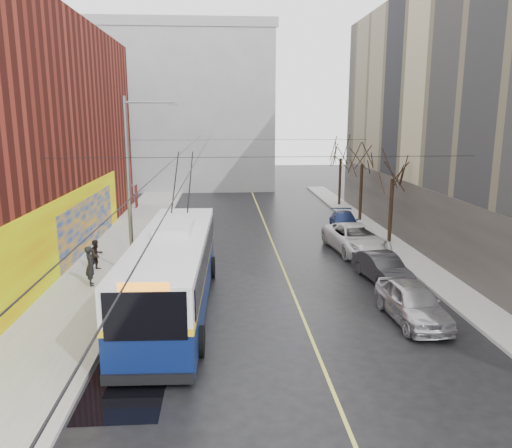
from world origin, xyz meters
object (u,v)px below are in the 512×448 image
(tree_near, at_px, (393,167))
(pedestrian_b, at_px, (97,255))
(parked_car_b, at_px, (382,268))
(parked_car_a, at_px, (412,302))
(parked_car_c, at_px, (356,239))
(pedestrian_a, at_px, (90,266))
(parked_car_d, at_px, (344,222))
(tree_mid, at_px, (363,154))
(streetlight_pole, at_px, (132,183))
(tree_far, at_px, (341,150))
(trolleybus, at_px, (173,270))
(following_car, at_px, (195,230))

(tree_near, distance_m, pedestrian_b, 18.47)
(parked_car_b, bearing_deg, tree_near, 60.14)
(tree_near, bearing_deg, parked_car_a, -104.58)
(tree_near, height_order, pedestrian_b, tree_near)
(tree_near, distance_m, parked_car_c, 5.28)
(pedestrian_a, bearing_deg, tree_near, -87.46)
(tree_near, height_order, parked_car_d, tree_near)
(tree_near, distance_m, tree_mid, 7.01)
(streetlight_pole, distance_m, pedestrian_b, 4.59)
(parked_car_d, height_order, pedestrian_a, pedestrian_a)
(tree_near, relative_size, parked_car_d, 1.41)
(tree_mid, bearing_deg, parked_car_b, -101.16)
(streetlight_pole, xyz_separation_m, parked_car_d, (13.14, 9.91, -4.19))
(parked_car_d, bearing_deg, parked_car_a, -87.27)
(pedestrian_a, bearing_deg, tree_mid, -70.76)
(pedestrian_a, bearing_deg, parked_car_d, -73.98)
(tree_far, relative_size, pedestrian_a, 3.43)
(pedestrian_b, bearing_deg, parked_car_b, -64.90)
(pedestrian_b, bearing_deg, tree_mid, -20.81)
(tree_near, height_order, parked_car_b, tree_near)
(trolleybus, bearing_deg, parked_car_c, 42.12)
(tree_far, relative_size, parked_car_d, 1.44)
(trolleybus, relative_size, parked_car_d, 2.91)
(tree_near, bearing_deg, trolleybus, -140.85)
(parked_car_a, xyz_separation_m, following_car, (-9.35, 14.06, -0.08))
(parked_car_b, bearing_deg, pedestrian_a, 171.39)
(pedestrian_b, bearing_deg, tree_near, -39.44)
(trolleybus, bearing_deg, following_car, 90.38)
(parked_car_a, distance_m, pedestrian_a, 14.65)
(tree_far, relative_size, parked_car_c, 1.11)
(parked_car_a, bearing_deg, following_car, 121.14)
(tree_mid, relative_size, tree_far, 1.02)
(pedestrian_a, bearing_deg, trolleybus, -146.59)
(parked_car_c, xyz_separation_m, parked_car_d, (0.71, 5.73, -0.16))
(tree_near, distance_m, parked_car_a, 13.38)
(parked_car_b, relative_size, parked_car_c, 0.72)
(parked_car_c, xyz_separation_m, pedestrian_b, (-14.63, -3.14, 0.14))
(tree_far, distance_m, parked_car_d, 11.22)
(tree_far, xyz_separation_m, parked_car_c, (-2.71, -15.81, -4.32))
(following_car, bearing_deg, trolleybus, -95.96)
(trolleybus, relative_size, parked_car_a, 2.87)
(streetlight_pole, xyz_separation_m, pedestrian_b, (-2.19, 1.04, -3.89))
(streetlight_pole, bearing_deg, parked_car_a, -27.82)
(parked_car_a, bearing_deg, parked_car_b, 83.30)
(tree_far, relative_size, parked_car_a, 1.43)
(tree_mid, relative_size, parked_car_a, 1.45)
(tree_near, xyz_separation_m, pedestrian_a, (-17.02, -7.44, -3.87))
(parked_car_b, height_order, parked_car_d, parked_car_b)
(parked_car_c, relative_size, pedestrian_a, 3.08)
(streetlight_pole, height_order, parked_car_a, streetlight_pole)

